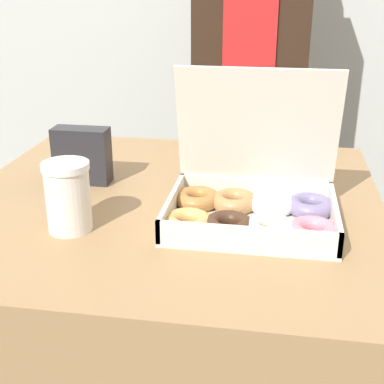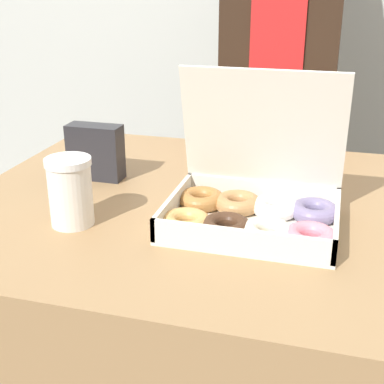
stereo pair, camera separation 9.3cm
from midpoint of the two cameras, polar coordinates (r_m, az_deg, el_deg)
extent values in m
cube|color=#99754C|center=(1.27, -4.37, -16.37)|extent=(0.84, 0.82, 0.74)
cube|color=silver|center=(0.96, 3.53, -3.34)|extent=(0.30, 0.23, 0.01)
cube|color=silver|center=(0.98, -4.93, -1.49)|extent=(0.01, 0.23, 0.04)
cube|color=silver|center=(0.95, 12.28, -2.60)|extent=(0.01, 0.23, 0.04)
cube|color=silver|center=(0.85, 2.76, -5.07)|extent=(0.30, 0.01, 0.04)
cube|color=silver|center=(1.05, 4.20, 0.37)|extent=(0.30, 0.01, 0.04)
cube|color=silver|center=(0.99, 4.27, 6.94)|extent=(0.30, 0.06, 0.22)
torus|color=tan|center=(0.92, -3.35, -3.32)|extent=(0.12, 0.12, 0.03)
torus|color=#A87038|center=(1.02, -2.05, -0.78)|extent=(0.12, 0.12, 0.03)
torus|color=#422819|center=(0.91, 0.98, -3.64)|extent=(0.12, 0.12, 0.03)
torus|color=#B27F4C|center=(1.01, 1.88, -1.04)|extent=(0.10, 0.10, 0.03)
torus|color=silver|center=(0.90, 5.41, -3.94)|extent=(0.12, 0.12, 0.03)
torus|color=white|center=(1.00, 5.88, -1.29)|extent=(0.12, 0.12, 0.03)
torus|color=pink|center=(0.90, 9.88, -4.22)|extent=(0.11, 0.11, 0.03)
torus|color=slate|center=(1.00, 9.91, -1.54)|extent=(0.12, 0.12, 0.03)
cylinder|color=silver|center=(0.96, -15.82, -0.88)|extent=(0.08, 0.08, 0.11)
cylinder|color=white|center=(0.93, -16.20, 2.62)|extent=(0.08, 0.08, 0.01)
cube|color=#232328|center=(1.17, -13.90, 3.78)|extent=(0.12, 0.05, 0.12)
cylinder|color=#665B51|center=(1.82, 4.15, -1.88)|extent=(0.19, 0.19, 0.84)
cube|color=red|center=(1.59, 4.51, 18.31)|extent=(0.15, 0.01, 0.35)
camera|label=1|loc=(0.05, -92.86, -1.16)|focal=50.00mm
camera|label=2|loc=(0.05, 87.14, 1.16)|focal=50.00mm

